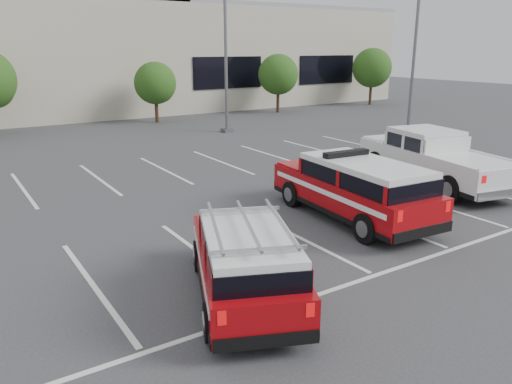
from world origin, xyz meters
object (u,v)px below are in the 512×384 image
(tree_far_right, at_px, (372,69))
(light_pole_mid, at_px, (226,42))
(ladder_suv, at_px, (245,267))
(convention_building, at_px, (44,49))
(light_pole_right, at_px, (415,42))
(tree_mid_right, at_px, (156,85))
(white_pickup, at_px, (433,163))
(tree_right, at_px, (279,76))
(fire_chief_suv, at_px, (354,193))

(tree_far_right, distance_m, light_pole_mid, 19.19)
(tree_far_right, bearing_deg, ladder_suv, -139.20)
(convention_building, relative_size, light_pole_right, 5.86)
(tree_mid_right, relative_size, light_pole_right, 0.39)
(white_pickup, bearing_deg, tree_far_right, 60.92)
(convention_building, bearing_deg, tree_right, -33.37)
(tree_mid_right, xyz_separation_m, tree_far_right, (20.00, 0.00, 0.54))
(tree_far_right, bearing_deg, convention_building, 158.49)
(tree_right, distance_m, tree_far_right, 10.00)
(convention_building, distance_m, tree_far_right, 26.83)
(convention_building, relative_size, ladder_suv, 12.44)
(tree_right, height_order, light_pole_mid, light_pole_mid)
(light_pole_mid, bearing_deg, convention_building, 113.26)
(light_pole_right, bearing_deg, fire_chief_suv, -144.62)
(tree_far_right, height_order, white_pickup, tree_far_right)
(tree_mid_right, height_order, tree_right, tree_right)
(light_pole_mid, distance_m, white_pickup, 15.11)
(convention_building, relative_size, tree_mid_right, 15.04)
(ladder_suv, bearing_deg, tree_far_right, 63.69)
(convention_building, height_order, light_pole_right, convention_building)
(tree_right, bearing_deg, tree_mid_right, -180.00)
(convention_building, height_order, fire_chief_suv, convention_building)
(tree_right, bearing_deg, fire_chief_suv, -120.44)
(convention_building, distance_m, tree_right, 17.96)
(convention_building, relative_size, tree_right, 13.58)
(fire_chief_suv, xyz_separation_m, white_pickup, (5.16, 1.29, -0.02))
(tree_mid_right, relative_size, light_pole_mid, 0.39)
(convention_building, xyz_separation_m, white_pickup, (7.27, -30.31, -3.93))
(light_pole_right, distance_m, ladder_suv, 23.00)
(light_pole_right, bearing_deg, white_pickup, -135.35)
(light_pole_mid, relative_size, ladder_suv, 2.12)
(light_pole_mid, height_order, light_pole_right, same)
(convention_building, height_order, ladder_suv, convention_building)
(light_pole_mid, height_order, white_pickup, light_pole_mid)
(tree_mid_right, distance_m, fire_chief_suv, 22.03)
(tree_mid_right, bearing_deg, light_pole_right, -47.83)
(convention_building, relative_size, tree_far_right, 12.38)
(convention_building, height_order, light_pole_mid, convention_building)
(white_pickup, xyz_separation_m, ladder_suv, (-10.43, -3.75, -0.08))
(tree_mid_right, height_order, light_pole_right, light_pole_right)
(tree_right, height_order, ladder_suv, tree_right)
(light_pole_right, xyz_separation_m, ladder_suv, (-18.98, -12.19, -4.48))
(light_pole_mid, bearing_deg, tree_far_right, 18.48)
(tree_far_right, distance_m, white_pickup, 27.13)
(tree_far_right, xyz_separation_m, ladder_suv, (-28.07, -24.23, -2.33))
(convention_building, bearing_deg, tree_far_right, -21.51)
(fire_chief_suv, bearing_deg, tree_mid_right, 87.31)
(tree_far_right, relative_size, light_pole_mid, 0.47)
(tree_right, bearing_deg, convention_building, 146.63)
(convention_building, bearing_deg, light_pole_right, -54.11)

